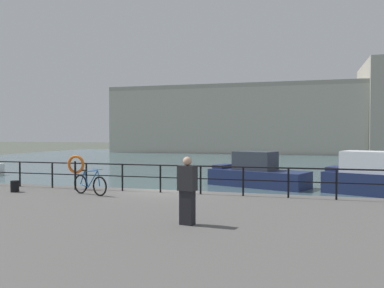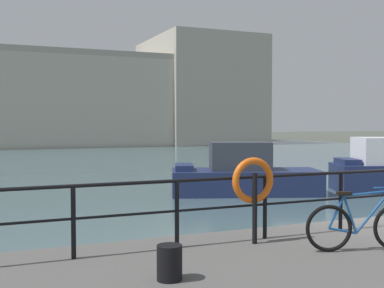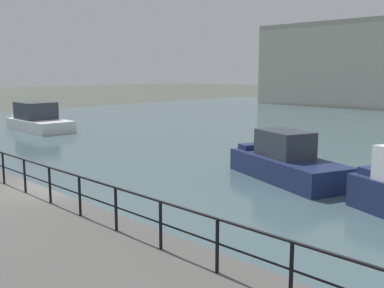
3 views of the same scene
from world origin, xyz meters
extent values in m
plane|color=#4C5147|center=(0.00, 0.00, 0.00)|extent=(240.00, 240.00, 0.00)
cube|color=#476066|center=(0.00, 30.20, 0.01)|extent=(80.00, 60.00, 0.01)
cube|color=#B2AD9E|center=(0.00, 56.58, 5.34)|extent=(55.58, 15.55, 10.67)
cube|color=#A49F91|center=(21.01, 56.58, 7.31)|extent=(13.55, 17.10, 14.62)
cube|color=gray|center=(0.00, 49.11, 11.02)|extent=(55.58, 0.60, 0.70)
cube|color=navy|center=(2.60, 10.10, 0.52)|extent=(6.54, 4.30, 1.01)
cube|color=#333842|center=(2.38, 10.18, 1.61)|extent=(2.88, 2.41, 1.17)
cube|color=navy|center=(0.19, 10.99, 1.14)|extent=(1.25, 1.78, 0.24)
cube|color=navy|center=(7.11, 9.12, 1.31)|extent=(1.25, 1.68, 0.24)
cylinder|color=black|center=(-6.30, -0.75, 1.58)|extent=(0.07, 0.07, 1.05)
cylinder|color=black|center=(-4.70, -0.75, 1.58)|extent=(0.07, 0.07, 1.05)
cylinder|color=black|center=(-3.10, -0.75, 1.58)|extent=(0.07, 0.07, 1.05)
cylinder|color=black|center=(-1.50, -0.75, 1.58)|extent=(0.07, 0.07, 1.05)
torus|color=black|center=(-2.68, -1.89, 1.41)|extent=(0.70, 0.29, 0.72)
cylinder|color=#194C8C|center=(-2.03, -2.12, 1.65)|extent=(0.53, 0.21, 0.66)
cylinder|color=#194C8C|center=(-2.37, -2.00, 1.62)|extent=(0.23, 0.11, 0.58)
cylinder|color=#194C8C|center=(-2.12, -2.09, 1.94)|extent=(0.70, 0.27, 0.11)
cylinder|color=#194C8C|center=(-2.47, -1.96, 1.37)|extent=(0.42, 0.18, 0.12)
cylinder|color=#194C8C|center=(-2.57, -1.93, 1.66)|extent=(0.26, 0.12, 0.51)
cube|color=black|center=(-2.46, -1.97, 1.94)|extent=(0.24, 0.16, 0.05)
cylinder|color=black|center=(-5.37, -2.20, 1.27)|extent=(0.32, 0.32, 0.44)
cylinder|color=black|center=(-3.45, -1.01, 1.63)|extent=(0.08, 0.08, 1.15)
torus|color=orange|center=(-3.45, -0.95, 2.07)|extent=(0.75, 0.11, 0.75)
camera|label=1|loc=(5.52, -15.36, 3.32)|focal=37.96mm
camera|label=2|loc=(-7.48, -7.88, 3.02)|focal=46.10mm
camera|label=3|loc=(13.36, -6.71, 4.80)|focal=42.04mm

